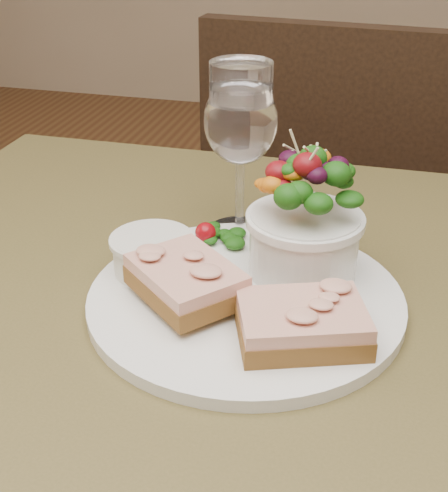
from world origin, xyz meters
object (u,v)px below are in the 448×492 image
(sandwich_back, at_px, (186,280))
(ramekin, at_px, (152,252))
(dinner_plate, at_px, (246,299))
(cafe_table, at_px, (205,402))
(wine_glass, at_px, (241,126))
(salad_bowl, at_px, (305,217))
(chair_far, at_px, (327,301))
(sandwich_front, at_px, (302,323))

(sandwich_back, relative_size, ramekin, 1.67)
(dinner_plate, bearing_deg, cafe_table, -140.83)
(wine_glass, bearing_deg, salad_bowl, -45.63)
(chair_far, height_order, salad_bowl, chair_far)
(dinner_plate, relative_size, sandwich_front, 2.34)
(sandwich_back, bearing_deg, ramekin, 178.17)
(dinner_plate, distance_m, sandwich_back, 0.06)
(chair_far, relative_size, sandwich_back, 7.24)
(salad_bowl, bearing_deg, dinner_plate, -129.20)
(ramekin, distance_m, wine_glass, 0.16)
(cafe_table, height_order, chair_far, chair_far)
(sandwich_front, relative_size, wine_glass, 0.71)
(chair_far, distance_m, wine_glass, 0.83)
(cafe_table, distance_m, sandwich_front, 0.16)
(salad_bowl, bearing_deg, cafe_table, -133.64)
(wine_glass, bearing_deg, ramekin, -116.00)
(sandwich_back, distance_m, salad_bowl, 0.13)
(cafe_table, distance_m, chair_far, 0.84)
(cafe_table, distance_m, wine_glass, 0.28)
(dinner_plate, height_order, wine_glass, wine_glass)
(ramekin, height_order, salad_bowl, salad_bowl)
(sandwich_front, height_order, salad_bowl, salad_bowl)
(chair_far, bearing_deg, cafe_table, 90.92)
(chair_far, relative_size, sandwich_front, 7.25)
(cafe_table, bearing_deg, salad_bowl, 46.36)
(dinner_plate, distance_m, ramekin, 0.10)
(cafe_table, bearing_deg, ramekin, 144.10)
(ramekin, bearing_deg, cafe_table, -35.90)
(chair_far, distance_m, sandwich_front, 0.92)
(salad_bowl, relative_size, wine_glass, 0.73)
(salad_bowl, bearing_deg, sandwich_front, -81.38)
(dinner_plate, height_order, sandwich_back, sandwich_back)
(dinner_plate, height_order, ramekin, ramekin)
(sandwich_front, xyz_separation_m, sandwich_back, (-0.11, 0.03, 0.01))
(wine_glass, bearing_deg, chair_far, 84.66)
(chair_far, height_order, sandwich_front, chair_far)
(cafe_table, height_order, sandwich_back, sandwich_back)
(salad_bowl, bearing_deg, ramekin, -166.41)
(cafe_table, bearing_deg, wine_glass, 92.14)
(dinner_plate, relative_size, wine_glass, 1.66)
(cafe_table, xyz_separation_m, ramekin, (-0.06, 0.05, 0.13))
(dinner_plate, bearing_deg, ramekin, 168.67)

